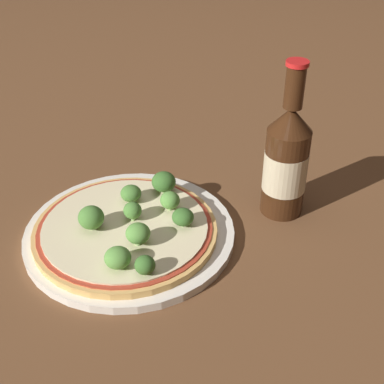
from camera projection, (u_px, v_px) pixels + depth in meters
name	position (u px, v px, depth m)	size (l,w,h in m)	color
ground_plane	(126.00, 240.00, 0.74)	(3.00, 3.00, 0.00)	brown
plate	(130.00, 233.00, 0.75)	(0.29, 0.29, 0.01)	silver
pizza	(127.00, 229.00, 0.73)	(0.25, 0.25, 0.01)	tan
broccoli_floret_0	(164.00, 182.00, 0.79)	(0.04, 0.04, 0.03)	#7A9E5B
broccoli_floret_1	(138.00, 233.00, 0.69)	(0.03, 0.03, 0.03)	#7A9E5B
broccoli_floret_2	(91.00, 218.00, 0.71)	(0.03, 0.03, 0.03)	#7A9E5B
broccoli_floret_3	(149.00, 264.00, 0.65)	(0.03, 0.03, 0.03)	#7A9E5B
broccoli_floret_4	(183.00, 217.00, 0.72)	(0.03, 0.03, 0.03)	#7A9E5B
broccoli_floret_5	(170.00, 200.00, 0.75)	(0.03, 0.03, 0.03)	#7A9E5B
broccoli_floret_6	(133.00, 211.00, 0.73)	(0.03, 0.03, 0.03)	#7A9E5B
broccoli_floret_7	(131.00, 193.00, 0.77)	(0.03, 0.03, 0.03)	#7A9E5B
broccoli_floret_8	(118.00, 258.00, 0.65)	(0.03, 0.03, 0.03)	#7A9E5B
beer_bottle	(286.00, 160.00, 0.75)	(0.06, 0.06, 0.23)	#381E0F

